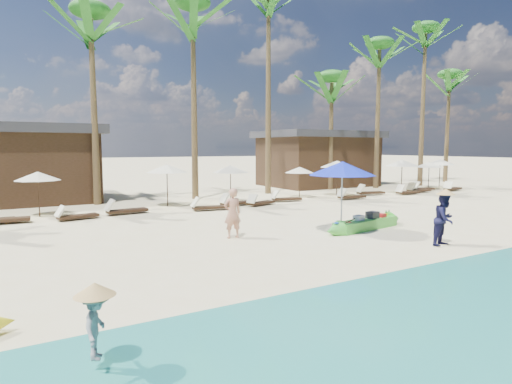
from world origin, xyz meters
TOP-DOWN VIEW (x-y plane):
  - ground at (0.00, 0.00)m, footprint 240.00×240.00m
  - wet_sand_strip at (0.00, -5.00)m, footprint 240.00×4.50m
  - green_canoe at (4.13, 1.93)m, footprint 4.94×1.18m
  - tourist at (-0.91, 3.03)m, footprint 0.64×0.44m
  - vendor_green at (4.32, -1.25)m, footprint 0.92×0.78m
  - vendor_yellow at (-6.41, -3.78)m, footprint 0.56×0.70m
  - blue_umbrella at (2.80, 1.80)m, footprint 2.39×2.39m
  - resort_parasol_4 at (-6.30, 11.30)m, footprint 1.94×1.94m
  - lounger_4_left at (-7.78, 9.97)m, footprint 1.97×0.70m
  - lounger_4_right at (-5.06, 9.56)m, footprint 1.79×0.86m
  - resort_parasol_5 at (-0.33, 11.68)m, footprint 2.12×2.12m
  - lounger_5_left at (-2.91, 10.07)m, footprint 1.95×0.76m
  - resort_parasol_6 at (3.12, 11.26)m, footprint 2.02×2.02m
  - lounger_6_left at (0.87, 9.28)m, footprint 1.81×0.79m
  - lounger_6_right at (2.74, 10.06)m, footprint 1.82×0.67m
  - resort_parasol_7 at (7.93, 11.50)m, footprint 1.82×1.82m
  - lounger_7_left at (3.94, 9.49)m, footprint 1.79×1.04m
  - lounger_7_right at (6.04, 10.26)m, footprint 1.81×0.83m
  - resort_parasol_8 at (10.51, 11.07)m, footprint 2.16×2.16m
  - lounger_8_left at (9.92, 9.17)m, footprint 1.82×0.67m
  - resort_parasol_9 at (15.10, 9.94)m, footprint 2.19×2.19m
  - lounger_9_left at (12.52, 10.26)m, footprint 1.94×0.94m
  - lounger_9_right at (14.88, 9.29)m, footprint 1.77×0.58m
  - resort_parasol_10 at (18.91, 10.81)m, footprint 1.95×1.95m
  - lounger_10_left at (16.43, 9.71)m, footprint 1.86×0.63m
  - lounger_10_right at (17.53, 10.27)m, footprint 1.86×0.68m
  - resort_parasol_11 at (20.49, 11.10)m, footprint 2.11×2.11m
  - lounger_11_left at (19.56, 9.35)m, footprint 1.88×0.90m
  - palm_3 at (-3.36, 14.27)m, footprint 2.08×2.08m
  - palm_4 at (2.15, 14.01)m, footprint 2.08×2.08m
  - palm_5 at (7.45, 14.38)m, footprint 2.08×2.08m
  - palm_6 at (12.84, 14.52)m, footprint 2.08×2.08m
  - palm_7 at (16.57, 13.68)m, footprint 2.08×2.08m
  - palm_8 at (21.07, 13.33)m, footprint 2.08×2.08m
  - palm_9 at (26.21, 14.81)m, footprint 2.08×2.08m
  - pavilion_east at (14.00, 17.50)m, footprint 8.80×6.60m

SIDE VIEW (x-z plane):
  - ground at x=0.00m, z-range 0.00..0.00m
  - wet_sand_strip at x=0.00m, z-range 0.00..0.01m
  - lounger_7_left at x=3.94m, z-range -0.10..0.48m
  - lounger_4_right at x=-5.06m, z-range -0.10..0.49m
  - lounger_7_right at x=6.04m, z-range -0.10..0.49m
  - lounger_6_left at x=0.87m, z-range -0.10..0.50m
  - lounger_9_right at x=14.88m, z-range -0.10..0.50m
  - lounger_6_right at x=2.74m, z-range -0.10..0.51m
  - lounger_8_left at x=9.92m, z-range -0.10..0.51m
  - lounger_11_left at x=19.56m, z-range -0.10..0.51m
  - lounger_10_right at x=17.53m, z-range -0.10..0.52m
  - lounger_10_left at x=16.43m, z-range -0.10..0.52m
  - lounger_9_left at x=12.52m, z-range -0.11..0.53m
  - green_canoe at x=4.13m, z-range -0.10..0.53m
  - lounger_5_left at x=-2.91m, z-range -0.11..0.54m
  - lounger_4_left at x=-7.78m, z-range -0.11..0.55m
  - vendor_yellow at x=-6.41m, z-range 0.18..1.13m
  - vendor_green at x=4.32m, z-range 0.00..1.67m
  - tourist at x=-0.91m, z-range 0.00..1.70m
  - resort_parasol_7 at x=7.93m, z-range 0.75..2.62m
  - resort_parasol_4 at x=-6.30m, z-range 0.80..2.80m
  - resort_parasol_10 at x=18.91m, z-range 0.81..2.82m
  - resort_parasol_6 at x=3.12m, z-range 0.84..2.92m
  - resort_parasol_11 at x=20.49m, z-range 0.87..3.04m
  - resort_parasol_5 at x=-0.33m, z-range 0.88..3.06m
  - resort_parasol_8 at x=10.51m, z-range 0.89..3.12m
  - resort_parasol_9 at x=15.10m, z-range 0.90..3.16m
  - pavilion_east at x=14.00m, z-range 0.05..4.35m
  - blue_umbrella at x=2.80m, z-range 1.04..3.60m
  - palm_6 at x=12.84m, z-range 2.79..11.31m
  - palm_9 at x=26.21m, z-range 3.14..12.97m
  - palm_3 at x=-3.36m, z-range 3.32..13.83m
  - palm_7 at x=16.57m, z-range 3.46..14.53m
  - palm_4 at x=2.15m, z-range 3.60..15.30m
  - palm_8 at x=21.07m, z-range 3.83..16.53m
  - palm_5 at x=7.45m, z-range 4.02..17.62m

